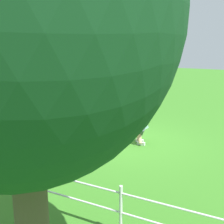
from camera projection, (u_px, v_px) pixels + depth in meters
ground_plane at (128, 141)px, 10.15m from camera, size 60.00×60.00×0.00m
person at (141, 124)px, 9.79m from camera, size 0.54×0.71×1.29m
dog at (80, 111)px, 9.59m from camera, size 0.88×0.64×0.51m
frisbee_flying at (87, 100)px, 9.61m from camera, size 0.27×0.29×0.13m
frisbee_held at (133, 129)px, 9.55m from camera, size 0.30×0.30×0.08m
fence at (36, 182)px, 6.03m from camera, size 15.75×0.06×0.95m
tree_far_left at (17, 14)px, 3.07m from camera, size 3.55×3.55×5.59m
training_cone at (58, 132)px, 10.67m from camera, size 0.31×0.31×0.34m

